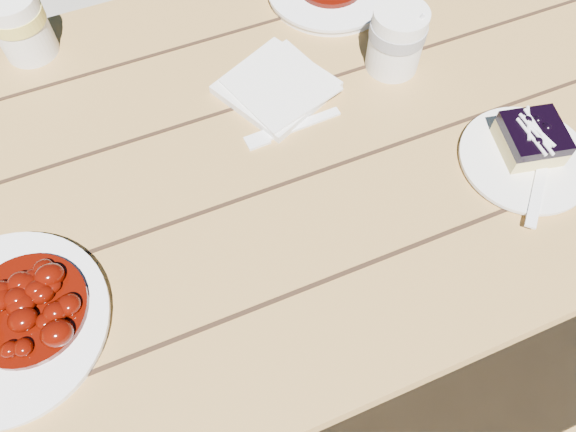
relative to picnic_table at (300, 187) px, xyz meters
name	(u,v)px	position (x,y,z in m)	size (l,w,h in m)	color
ground	(296,306)	(0.00, 0.00, -0.59)	(60.00, 60.00, 0.00)	gray
picnic_table	(300,187)	(0.00, 0.00, 0.00)	(2.00, 1.55, 0.75)	olive
main_plate	(7,326)	(-0.46, -0.15, 0.17)	(0.25, 0.25, 0.02)	white
goulash_stew	(22,305)	(-0.43, -0.14, 0.20)	(0.15, 0.15, 0.04)	#4E0A02
dessert_plate	(525,160)	(0.28, -0.18, 0.17)	(0.19, 0.19, 0.01)	white
blueberry_cake	(532,138)	(0.29, -0.17, 0.19)	(0.10, 0.10, 0.05)	#DCC878
fork_dessert	(537,191)	(0.26, -0.24, 0.17)	(0.03, 0.16, 0.01)	white
coffee_cup	(396,40)	(0.19, 0.07, 0.21)	(0.09, 0.09, 0.11)	white
napkin_stack	(276,87)	(-0.01, 0.09, 0.17)	(0.15, 0.15, 0.01)	white
fork_table	(302,124)	(0.00, 0.01, 0.16)	(0.03, 0.16, 0.01)	white
second_cup	(20,25)	(-0.35, 0.33, 0.21)	(0.09, 0.09, 0.11)	white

